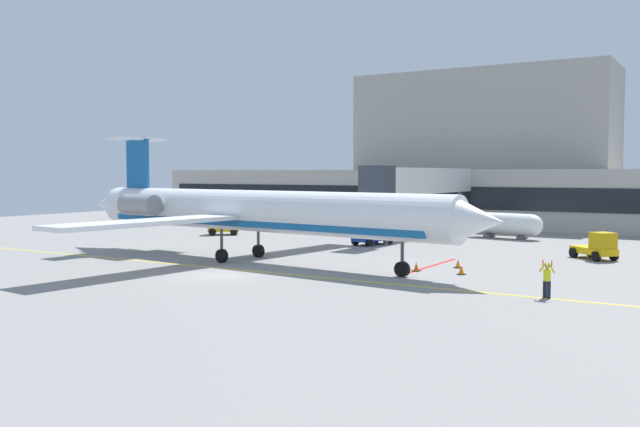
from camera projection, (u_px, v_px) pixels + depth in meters
name	position (u px, v px, depth m)	size (l,w,h in m)	color
ground	(219.00, 276.00, 40.22)	(120.00, 120.00, 0.11)	gray
terminal_building	(450.00, 169.00, 84.28)	(70.18, 17.60, 18.21)	#ADA89E
jet_bridge_west	(422.00, 181.00, 63.60)	(2.40, 22.03, 6.58)	silver
regional_jet	(250.00, 211.00, 46.77)	(35.60, 28.69, 8.73)	white
baggage_tug	(221.00, 226.00, 66.78)	(3.46, 3.32, 1.88)	#E5B20C
pushback_tractor	(597.00, 247.00, 47.57)	(3.49, 3.31, 1.94)	#E5B20C
belt_loader	(369.00, 234.00, 57.20)	(2.57, 3.89, 2.05)	#19389E
fuel_tank	(506.00, 224.00, 62.92)	(6.90, 2.93, 2.33)	white
marshaller	(547.00, 279.00, 32.92)	(0.83, 0.34, 1.84)	#191E33
safety_cone_alpha	(416.00, 267.00, 42.05)	(0.47, 0.47, 0.55)	orange
safety_cone_bravo	(461.00, 270.00, 40.63)	(0.47, 0.47, 0.55)	orange
safety_cone_charlie	(458.00, 264.00, 43.44)	(0.47, 0.47, 0.55)	orange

